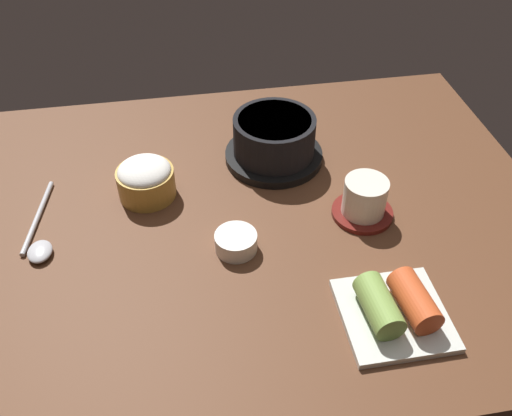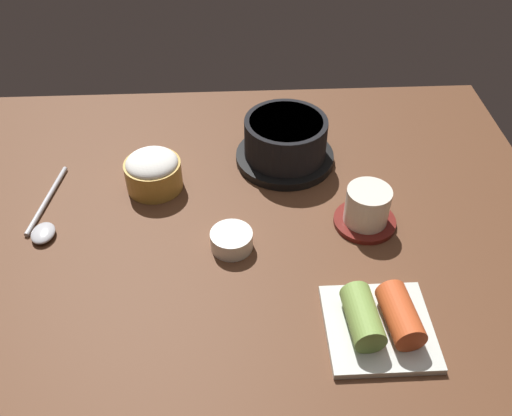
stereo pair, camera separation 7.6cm
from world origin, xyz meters
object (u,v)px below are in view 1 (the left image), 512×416
Objects in this scene: stone_pot at (274,140)px; kimchi_plate at (395,308)px; tea_cup_with_saucer at (364,200)px; spoon at (39,239)px; rice_bowl at (146,179)px; banchan_cup_center at (236,241)px.

kimchi_plate is at bearing -76.29° from stone_pot.
tea_cup_with_saucer is at bearing -56.56° from stone_pot.
stone_pot is 41.64cm from spoon.
rice_bowl reaches higher than spoon.
stone_pot is at bearing 15.18° from rice_bowl.
banchan_cup_center is 29.79cm from spoon.
tea_cup_with_saucer is 21.31cm from banchan_cup_center.
spoon is at bearing 167.70° from banchan_cup_center.
rice_bowl is at bearing 162.30° from tea_cup_with_saucer.
spoon is at bearing -159.53° from stone_pot.
banchan_cup_center is 0.46× the size of kimchi_plate.
stone_pot reaches higher than rice_bowl.
banchan_cup_center is at bearing 139.63° from kimchi_plate.
tea_cup_with_saucer is (11.08, -16.77, -0.98)cm from stone_pot.
banchan_cup_center is at bearing -49.44° from rice_bowl.
stone_pot is at bearing 20.47° from spoon.
tea_cup_with_saucer is 20.16cm from kimchi_plate.
tea_cup_with_saucer is at bearing 84.01° from kimchi_plate.
kimchi_plate reaches higher than spoon.
stone_pot is 23.24cm from rice_bowl.
kimchi_plate is at bearing -24.98° from spoon.
stone_pot is 2.73× the size of banchan_cup_center.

